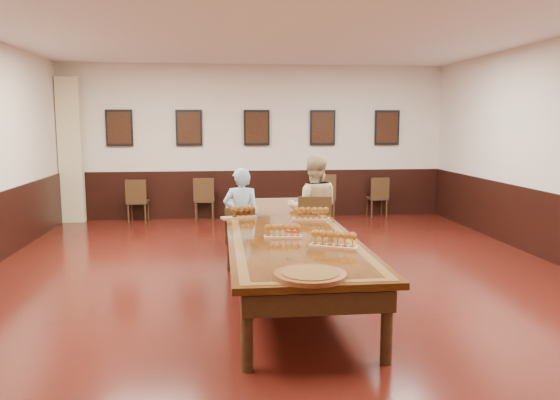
{
  "coord_description": "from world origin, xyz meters",
  "views": [
    {
      "loc": [
        -0.78,
        -6.53,
        2.0
      ],
      "look_at": [
        0.0,
        0.5,
        1.0
      ],
      "focal_mm": 35.0,
      "sensor_mm": 36.0,
      "label": 1
    }
  ],
  "objects": [
    {
      "name": "floor",
      "position": [
        0.0,
        0.0,
        -0.01
      ],
      "size": [
        8.0,
        10.0,
        0.02
      ],
      "primitive_type": "cube",
      "color": "black",
      "rests_on": "ground"
    },
    {
      "name": "ceiling",
      "position": [
        0.0,
        0.0,
        3.21
      ],
      "size": [
        8.0,
        10.0,
        0.02
      ],
      "primitive_type": "cube",
      "color": "white",
      "rests_on": "floor"
    },
    {
      "name": "wall_back",
      "position": [
        0.0,
        5.01,
        1.6
      ],
      "size": [
        8.0,
        0.02,
        3.2
      ],
      "primitive_type": "cube",
      "color": "beige",
      "rests_on": "floor"
    },
    {
      "name": "wall_front",
      "position": [
        0.0,
        -5.01,
        1.6
      ],
      "size": [
        8.0,
        0.02,
        3.2
      ],
      "primitive_type": "cube",
      "color": "beige",
      "rests_on": "floor"
    },
    {
      "name": "chair_man",
      "position": [
        -0.5,
        0.87,
        0.44
      ],
      "size": [
        0.46,
        0.49,
        0.87
      ],
      "primitive_type": null,
      "rotation": [
        0.0,
        0.0,
        3.03
      ],
      "color": "black",
      "rests_on": "floor"
    },
    {
      "name": "chair_woman",
      "position": [
        0.54,
        1.03,
        0.5
      ],
      "size": [
        0.52,
        0.56,
        0.99
      ],
      "primitive_type": null,
      "rotation": [
        0.0,
        0.0,
        3.02
      ],
      "color": "black",
      "rests_on": "floor"
    },
    {
      "name": "spare_chair_a",
      "position": [
        -2.45,
        4.71,
        0.44
      ],
      "size": [
        0.43,
        0.47,
        0.88
      ],
      "primitive_type": null,
      "rotation": [
        0.0,
        0.0,
        3.1
      ],
      "color": "black",
      "rests_on": "floor"
    },
    {
      "name": "spare_chair_b",
      "position": [
        -1.11,
        4.77,
        0.44
      ],
      "size": [
        0.43,
        0.47,
        0.89
      ],
      "primitive_type": null,
      "rotation": [
        0.0,
        0.0,
        3.11
      ],
      "color": "black",
      "rests_on": "floor"
    },
    {
      "name": "spare_chair_c",
      "position": [
        1.39,
        4.57,
        0.48
      ],
      "size": [
        0.53,
        0.56,
        0.96
      ],
      "primitive_type": null,
      "rotation": [
        0.0,
        0.0,
        2.96
      ],
      "color": "black",
      "rests_on": "floor"
    },
    {
      "name": "spare_chair_d",
      "position": [
        2.58,
        4.79,
        0.43
      ],
      "size": [
        0.41,
        0.45,
        0.85
      ],
      "primitive_type": null,
      "rotation": [
        0.0,
        0.0,
        3.17
      ],
      "color": "black",
      "rests_on": "floor"
    },
    {
      "name": "person_man",
      "position": [
        -0.49,
        0.97,
        0.7
      ],
      "size": [
        0.54,
        0.39,
        1.39
      ],
      "primitive_type": "imported",
      "rotation": [
        0.0,
        0.0,
        3.03
      ],
      "color": "teal",
      "rests_on": "floor"
    },
    {
      "name": "person_woman",
      "position": [
        0.56,
        1.14,
        0.78
      ],
      "size": [
        0.84,
        0.69,
        1.55
      ],
      "primitive_type": "imported",
      "rotation": [
        0.0,
        0.0,
        3.02
      ],
      "color": "tan",
      "rests_on": "floor"
    },
    {
      "name": "pink_phone",
      "position": [
        0.6,
        0.33,
        0.76
      ],
      "size": [
        0.09,
        0.14,
        0.01
      ],
      "primitive_type": "cube",
      "rotation": [
        0.0,
        0.0,
        0.15
      ],
      "color": "#F551AA",
      "rests_on": "conference_table"
    },
    {
      "name": "curtain",
      "position": [
        -3.75,
        4.82,
        1.45
      ],
      "size": [
        0.45,
        0.18,
        2.9
      ],
      "primitive_type": "cube",
      "color": "#C1B484",
      "rests_on": "floor"
    },
    {
      "name": "wainscoting",
      "position": [
        0.0,
        0.0,
        0.5
      ],
      "size": [
        8.0,
        10.0,
        1.0
      ],
      "color": "black",
      "rests_on": "floor"
    },
    {
      "name": "conference_table",
      "position": [
        0.0,
        0.0,
        0.61
      ],
      "size": [
        1.4,
        5.0,
        0.76
      ],
      "color": "black",
      "rests_on": "floor"
    },
    {
      "name": "posters",
      "position": [
        0.0,
        4.94,
        1.9
      ],
      "size": [
        6.14,
        0.04,
        0.74
      ],
      "color": "black",
      "rests_on": "wall_back"
    },
    {
      "name": "flight_a",
      "position": [
        -0.52,
        0.58,
        0.83
      ],
      "size": [
        0.48,
        0.26,
        0.17
      ],
      "color": "#9E6942",
      "rests_on": "conference_table"
    },
    {
      "name": "flight_b",
      "position": [
        0.39,
        0.33,
        0.83
      ],
      "size": [
        0.49,
        0.22,
        0.18
      ],
      "color": "#9E6942",
      "rests_on": "conference_table"
    },
    {
      "name": "flight_c",
      "position": [
        -0.1,
        -0.71,
        0.82
      ],
      "size": [
        0.43,
        0.16,
        0.16
      ],
      "color": "#9E6942",
      "rests_on": "conference_table"
    },
    {
      "name": "flight_d",
      "position": [
        0.35,
        -1.25,
        0.84
      ],
      "size": [
        0.5,
        0.35,
        0.18
      ],
      "color": "#9E6942",
      "rests_on": "conference_table"
    },
    {
      "name": "red_plate_grp",
      "position": [
        0.06,
        -0.33,
        0.76
      ],
      "size": [
        0.2,
        0.2,
        0.03
      ],
      "color": "red",
      "rests_on": "conference_table"
    },
    {
      "name": "carved_platter",
      "position": [
        -0.06,
        -2.26,
        0.77
      ],
      "size": [
        0.68,
        0.68,
        0.05
      ],
      "color": "#532610",
      "rests_on": "conference_table"
    }
  ]
}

